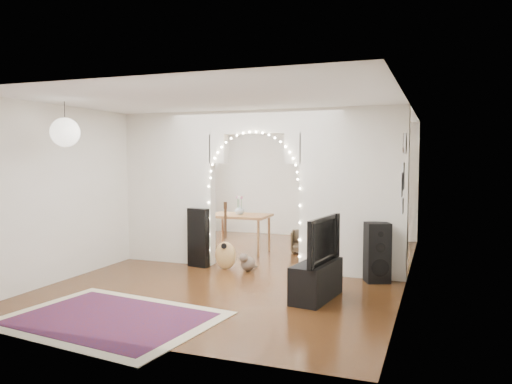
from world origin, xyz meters
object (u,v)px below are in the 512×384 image
(floor_speaker, at_px, (377,253))
(dining_chair_right, at_px, (311,240))
(bookcase, at_px, (338,204))
(dining_chair_left, at_px, (303,242))
(media_console, at_px, (316,281))
(dining_table, at_px, (240,218))
(acoustic_guitar, at_px, (226,244))

(floor_speaker, bearing_deg, dining_chair_right, 102.57)
(floor_speaker, distance_m, bookcase, 4.00)
(floor_speaker, distance_m, dining_chair_left, 2.52)
(media_console, height_order, bookcase, bookcase)
(floor_speaker, bearing_deg, dining_table, 127.82)
(dining_chair_left, height_order, dining_chair_right, dining_chair_left)
(acoustic_guitar, relative_size, bookcase, 0.59)
(acoustic_guitar, distance_m, bookcase, 3.95)
(floor_speaker, bearing_deg, media_console, -142.37)
(dining_table, bearing_deg, dining_chair_right, 22.59)
(bookcase, bearing_deg, acoustic_guitar, -124.59)
(bookcase, bearing_deg, dining_chair_right, -114.88)
(acoustic_guitar, height_order, media_console, acoustic_guitar)
(acoustic_guitar, bearing_deg, dining_table, 80.09)
(acoustic_guitar, height_order, bookcase, bookcase)
(media_console, height_order, dining_chair_left, media_console)
(media_console, xyz_separation_m, dining_table, (-2.25, 2.77, 0.43))
(floor_speaker, xyz_separation_m, media_console, (-0.66, -1.22, -0.21))
(floor_speaker, relative_size, dining_chair_left, 1.86)
(media_console, xyz_separation_m, dining_chair_left, (-1.01, 3.10, -0.03))
(floor_speaker, xyz_separation_m, dining_chair_right, (-1.57, 2.11, -0.23))
(bookcase, xyz_separation_m, dining_table, (-1.56, -2.20, -0.15))
(bookcase, xyz_separation_m, dining_chair_right, (-0.23, -1.64, -0.61))
(floor_speaker, bearing_deg, bookcase, 85.66)
(dining_chair_right, bearing_deg, dining_chair_left, -122.69)
(floor_speaker, distance_m, media_console, 1.40)
(acoustic_guitar, distance_m, dining_table, 1.62)
(media_console, bearing_deg, bookcase, 106.03)
(floor_speaker, height_order, media_console, floor_speaker)
(acoustic_guitar, distance_m, dining_chair_left, 2.07)
(acoustic_guitar, distance_m, media_console, 2.24)
(acoustic_guitar, xyz_separation_m, dining_chair_right, (0.96, 2.11, -0.20))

